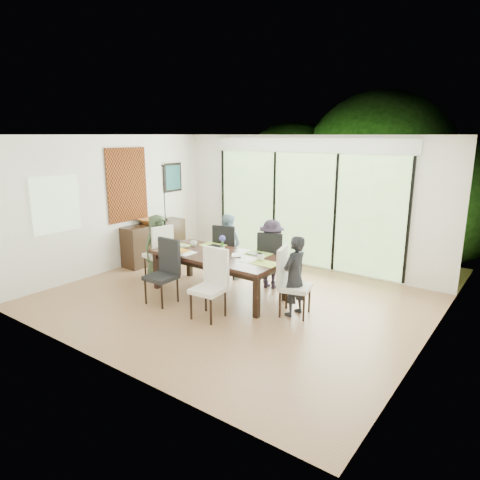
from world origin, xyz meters
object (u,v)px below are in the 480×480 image
Objects in this scene: cup_a at (194,244)px; laptop at (178,247)px; person_far_right at (271,254)px; chair_right_end at (295,282)px; sideboard at (154,242)px; table_top at (218,256)px; chair_left_end at (158,251)px; bowl at (150,221)px; chair_far_right at (272,259)px; person_left_end at (158,247)px; vase at (222,250)px; cup_c at (261,258)px; chair_near_left at (161,272)px; person_right_end at (295,276)px; cup_b at (222,254)px; chair_far_left at (228,250)px; person_far_left at (227,246)px; chair_near_right at (208,285)px.

laptop is at bearing -120.96° from cup_a.
cup_a is (-1.25, -0.68, 0.15)m from person_far_right.
chair_right_end is 3.96m from sideboard.
chair_left_end is at bearing 180.00° from table_top.
chair_right_end is at bearing -9.30° from bowl.
sideboard is (-0.89, 0.74, -0.11)m from chair_left_end.
person_left_end reaches higher than chair_far_right.
vase reaches higher than laptop.
cup_a is (-1.25, -0.70, 0.24)m from chair_far_right.
chair_near_left is at bearing -143.27° from cup_c.
vase is at bearing -82.87° from person_right_end.
chair_far_right is 8.87× the size of cup_c.
chair_far_right is 1.06m from cup_b.
chair_left_end is 3.00m from chair_right_end.
chair_right_end is at bearing 21.53° from chair_near_left.
sideboard is at bearing -91.65° from person_right_end.
chair_far_left is at bearing 141.87° from chair_left_end.
person_right_end is 2.77× the size of bowl.
person_left_end is 1.19m from sideboard.
person_far_left is 1.46m from cup_c.
chair_far_left is at bearing -19.76° from chair_far_right.
table_top is at bearing 102.88° from chair_left_end.
vase is at bearing -20.15° from laptop.
sideboard is at bearing 168.70° from cup_c.
chair_near_right reaches higher than vase.
person_right_end is (1.93, -0.85, 0.09)m from chair_far_left.
chair_near_right reaches higher than laptop.
laptop is at bearing 78.06° from chair_right_end.
chair_near_left is at bearing -121.86° from person_left_end.
chair_near_left reaches higher than bowl.
person_far_left is 0.82× the size of sideboard.
cup_b is at bearing -162.90° from cup_c.
cup_c is (1.30, 0.97, 0.24)m from chair_near_left.
chair_right_end is 0.70× the size of sideboard.
chair_far_right is 0.83m from cup_c.
person_left_end is at bearing 141.37° from laptop.
person_left_end is at bearing 136.43° from chair_near_left.
chair_far_right is 11.00× the size of cup_b.
cup_a is at bearing 99.12° from chair_near_left.
cup_a is (0.78, 0.15, 0.15)m from person_left_end.
sideboard is (-3.19, 0.64, -0.35)m from cup_c.
cup_c is at bearing -11.30° from sideboard.
person_far_left reaches higher than sideboard.
chair_far_left is at bearing -40.73° from person_left_end.
person_left_end reaches higher than cup_b.
bowl is (-2.39, 0.64, 0.21)m from table_top.
cup_c is (1.25, -0.75, 0.24)m from chair_far_left.
person_far_left is 10.40× the size of cup_a.
cup_b is (0.60, -0.95, 0.24)m from chair_far_left.
chair_near_right is at bearing -40.36° from cup_a.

